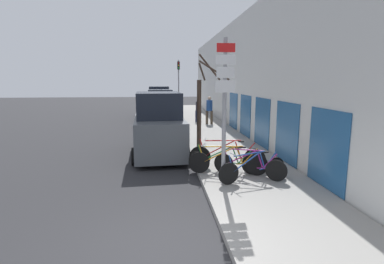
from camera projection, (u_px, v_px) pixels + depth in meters
ground_plane at (164, 136)px, 16.34m from camera, size 80.00×80.00×0.00m
sidewalk_curb at (203, 126)px, 19.34m from camera, size 3.20×32.00×0.15m
building_facade at (231, 77)px, 18.90m from camera, size 0.23×32.00×6.50m
signpost at (224, 106)px, 7.99m from camera, size 0.53×0.13×3.94m
bicycle_0 at (253, 169)px, 8.52m from camera, size 2.11×0.72×0.86m
bicycle_1 at (249, 165)px, 8.86m from camera, size 1.88×1.25×0.86m
bicycle_2 at (228, 162)px, 9.13m from camera, size 2.36×0.71×0.91m
bicycle_3 at (224, 161)px, 9.33m from camera, size 2.17×0.90×0.86m
bicycle_4 at (227, 156)px, 9.69m from camera, size 2.38×0.80×0.98m
parked_car_0 at (159, 127)px, 11.94m from camera, size 2.25×4.48×2.54m
parked_car_1 at (159, 115)px, 16.88m from camera, size 1.97×4.31×2.31m
parked_car_2 at (160, 107)px, 21.95m from camera, size 2.19×4.15×2.34m
parked_car_3 at (159, 102)px, 26.75m from camera, size 2.14×4.49×2.48m
pedestrian_near at (209, 108)px, 19.70m from camera, size 0.47×0.40×1.81m
pedestrian_far at (198, 108)px, 20.71m from camera, size 0.41×0.36×1.63m
street_tree at (201, 109)px, 11.84m from camera, size 1.16×1.28×3.86m
traffic_light at (179, 80)px, 24.66m from camera, size 0.20×0.30×4.50m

